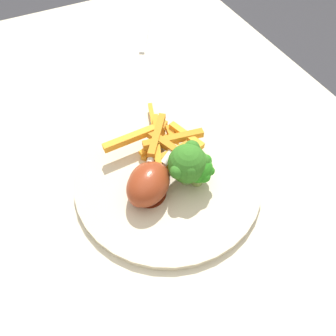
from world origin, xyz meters
name	(u,v)px	position (x,y,z in m)	size (l,w,h in m)	color
ground_plane	(147,286)	(0.00, 0.00, 0.00)	(6.00, 6.00, 0.00)	#333338
dining_table	(130,191)	(0.00, 0.00, 0.64)	(1.08, 0.86, 0.74)	beige
dinner_plate	(168,178)	(-0.07, -0.05, 0.75)	(0.29, 0.29, 0.01)	beige
broccoli_floret_front	(192,163)	(-0.09, -0.08, 0.80)	(0.05, 0.04, 0.06)	#77BD4E
broccoli_floret_middle	(199,168)	(-0.10, -0.08, 0.79)	(0.05, 0.05, 0.06)	#839F48
broccoli_floret_back	(188,164)	(-0.09, -0.07, 0.80)	(0.06, 0.06, 0.07)	#82A659
carrot_fries_pile	(160,141)	(-0.02, -0.06, 0.78)	(0.15, 0.16, 0.03)	orange
chicken_drumstick_near	(150,183)	(-0.09, -0.01, 0.78)	(0.10, 0.12, 0.05)	#631F0F
chicken_drumstick_far	(144,182)	(-0.08, 0.00, 0.78)	(0.11, 0.09, 0.05)	#631A0D
fork	(146,29)	(0.34, -0.19, 0.75)	(0.19, 0.01, 0.01)	silver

